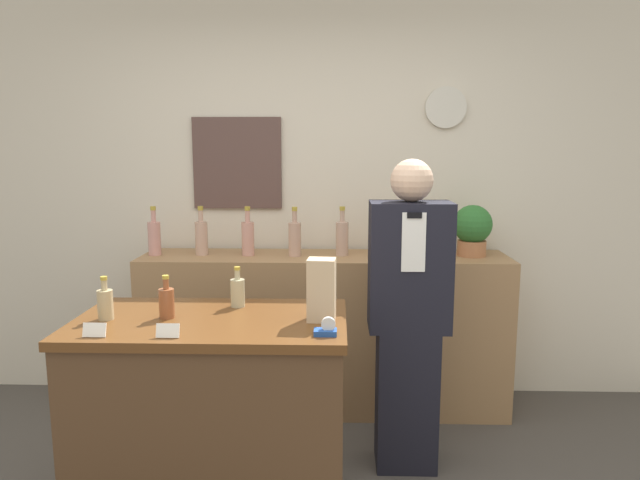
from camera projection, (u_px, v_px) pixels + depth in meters
back_wall at (307, 195)px, 3.80m from camera, size 5.20×0.09×2.70m
back_shelf at (324, 332)px, 3.64m from camera, size 2.29×0.47×1.00m
display_counter at (214, 420)px, 2.53m from camera, size 1.17×0.65×0.94m
shopkeeper at (408, 318)px, 2.91m from camera, size 0.41×0.26×1.61m
potted_plant at (472, 229)px, 3.53m from camera, size 0.24×0.24×0.32m
paper_bag at (322, 290)px, 2.40m from camera, size 0.12×0.11×0.27m
tape_dispenser at (326, 329)px, 2.23m from camera, size 0.09×0.06×0.07m
price_card_left at (94, 330)px, 2.21m from camera, size 0.09×0.02×0.06m
price_card_right at (168, 331)px, 2.20m from camera, size 0.09×0.02×0.06m
counter_bottle_0 at (105, 303)px, 2.43m from camera, size 0.07×0.07×0.19m
counter_bottle_1 at (167, 302)px, 2.45m from camera, size 0.07×0.07×0.19m
counter_bottle_2 at (238, 292)px, 2.62m from camera, size 0.07×0.07×0.19m
shelf_bottle_0 at (154, 237)px, 3.57m from camera, size 0.08×0.08×0.31m
shelf_bottle_1 at (201, 237)px, 3.57m from camera, size 0.08×0.08×0.31m
shelf_bottle_2 at (248, 237)px, 3.56m from camera, size 0.08×0.08×0.31m
shelf_bottle_3 at (295, 238)px, 3.53m from camera, size 0.08×0.08×0.31m
shelf_bottle_4 at (342, 237)px, 3.56m from camera, size 0.08×0.08×0.31m
shelf_bottle_5 at (389, 237)px, 3.55m from camera, size 0.08×0.08×0.31m
shelf_bottle_6 at (438, 238)px, 3.51m from camera, size 0.08×0.08×0.31m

